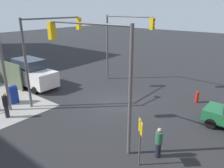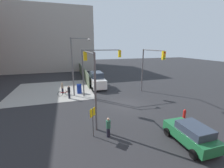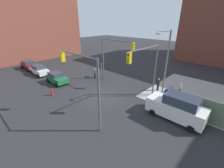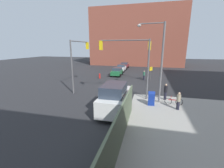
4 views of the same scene
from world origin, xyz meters
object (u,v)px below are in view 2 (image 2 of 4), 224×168
van_white_delivery (97,80)px  pedestrian_crossing (69,92)px  traffic_signal_nw_corner (90,72)px  pedestrian_waiting (108,127)px  street_lamp_corner (75,63)px  mailbox_blue (79,88)px  traffic_signal_se_corner (150,63)px  pedestrian_walking_north (62,88)px  hatchback_green (191,134)px  fire_hydrant (184,114)px  bicycle_leaning_on_fence (64,93)px  traffic_signal_ne_corner (98,63)px

van_white_delivery → pedestrian_crossing: 6.41m
traffic_signal_nw_corner → pedestrian_waiting: traffic_signal_nw_corner is taller
street_lamp_corner → mailbox_blue: size_ratio=5.59×
traffic_signal_se_corner → van_white_delivery: 9.37m
street_lamp_corner → pedestrian_crossing: bearing=131.9°
pedestrian_walking_north → hatchback_green: bearing=-78.0°
mailbox_blue → fire_hydrant: bearing=-140.6°
pedestrian_waiting → hatchback_green: bearing=-168.7°
pedestrian_crossing → pedestrian_walking_north: (2.60, 0.90, -0.07)m
street_lamp_corner → fire_hydrant: size_ratio=8.51×
fire_hydrant → pedestrian_crossing: pedestrian_crossing is taller
van_white_delivery → fire_hydrant: bearing=-156.1°
street_lamp_corner → bicycle_leaning_on_fence: (0.44, 1.76, -4.35)m
pedestrian_crossing → pedestrian_walking_north: 2.75m
mailbox_blue → hatchback_green: bearing=-155.5°
fire_hydrant → pedestrian_waiting: pedestrian_waiting is taller
traffic_signal_nw_corner → traffic_signal_ne_corner: size_ratio=1.00×
traffic_signal_nw_corner → pedestrian_waiting: size_ratio=3.99×
traffic_signal_ne_corner → hatchback_green: size_ratio=1.67×
traffic_signal_ne_corner → fire_hydrant: 12.27m
traffic_signal_se_corner → hatchback_green: bearing=165.3°
traffic_signal_nw_corner → van_white_delivery: (10.75, -2.70, -3.38)m
fire_hydrant → bicycle_leaning_on_fence: bearing=47.1°
pedestrian_crossing → bicycle_leaning_on_fence: size_ratio=1.03×
traffic_signal_ne_corner → pedestrian_walking_north: bearing=65.5°
fire_hydrant → bicycle_leaning_on_fence: bicycle_leaning_on_fence is taller
street_lamp_corner → pedestrian_crossing: street_lamp_corner is taller
mailbox_blue → bicycle_leaning_on_fence: bearing=105.3°
traffic_signal_se_corner → pedestrian_waiting: size_ratio=3.99×
pedestrian_waiting → mailbox_blue: bearing=-47.3°
van_white_delivery → hatchback_green: bearing=-168.5°
street_lamp_corner → pedestrian_waiting: size_ratio=4.92×
street_lamp_corner → pedestrian_crossing: 4.02m
traffic_signal_nw_corner → hatchback_green: 9.54m
traffic_signal_se_corner → pedestrian_walking_north: size_ratio=3.87×
mailbox_blue → pedestrian_waiting: pedestrian_waiting is taller
pedestrian_crossing → pedestrian_walking_north: pedestrian_crossing is taller
fire_hydrant → hatchback_green: bearing=143.2°
traffic_signal_nw_corner → mailbox_blue: 9.27m
traffic_signal_nw_corner → bicycle_leaning_on_fence: bearing=19.1°
mailbox_blue → pedestrian_crossing: 2.51m
mailbox_blue → pedestrian_waiting: size_ratio=0.88×
fire_hydrant → hatchback_green: 4.28m
hatchback_green → pedestrian_crossing: size_ratio=2.16×
traffic_signal_nw_corner → street_lamp_corner: size_ratio=0.81×
hatchback_green → bicycle_leaning_on_fence: size_ratio=2.22×
street_lamp_corner → pedestrian_waiting: street_lamp_corner is taller
street_lamp_corner → bicycle_leaning_on_fence: size_ratio=4.57×
traffic_signal_nw_corner → traffic_signal_ne_corner: same height
street_lamp_corner → traffic_signal_nw_corner: bearing=-172.8°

